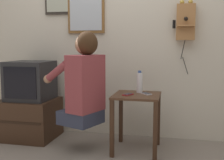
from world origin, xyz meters
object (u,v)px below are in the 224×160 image
at_px(television, 30,80).
at_px(wall_phone_antique, 186,22).
at_px(person, 84,81).
at_px(cell_phone_held, 128,94).
at_px(water_bottle, 140,82).
at_px(cell_phone_spare, 146,94).
at_px(wall_mirror, 86,7).

bearing_deg(television, wall_phone_antique, 9.19).
height_order(person, cell_phone_held, person).
xyz_separation_m(cell_phone_held, water_bottle, (0.09, 0.18, 0.10)).
xyz_separation_m(wall_phone_antique, cell_phone_spare, (-0.38, -0.40, -0.74)).
xyz_separation_m(wall_phone_antique, cell_phone_held, (-0.55, -0.49, -0.74)).
distance_m(wall_mirror, water_bottle, 1.15).
height_order(television, cell_phone_spare, television).
relative_size(person, water_bottle, 4.04).
height_order(wall_mirror, cell_phone_held, wall_mirror).
distance_m(television, wall_mirror, 1.09).
bearing_deg(cell_phone_spare, cell_phone_held, 168.20).
bearing_deg(cell_phone_held, water_bottle, 86.40).
xyz_separation_m(television, water_bottle, (1.28, -0.03, 0.02)).
relative_size(person, cell_phone_held, 6.81).
bearing_deg(cell_phone_held, wall_mirror, 163.36).
bearing_deg(water_bottle, wall_phone_antique, 34.10).
bearing_deg(television, wall_mirror, 28.95).
distance_m(wall_phone_antique, cell_phone_spare, 0.92).
bearing_deg(cell_phone_spare, wall_mirror, 112.05).
bearing_deg(wall_phone_antique, cell_phone_spare, -133.45).
bearing_deg(cell_phone_held, cell_phone_spare, 51.23).
xyz_separation_m(wall_mirror, water_bottle, (0.70, -0.35, -0.84)).
relative_size(television, cell_phone_held, 3.42).
bearing_deg(cell_phone_held, wall_phone_antique, 65.88).
relative_size(cell_phone_held, cell_phone_spare, 1.02).
xyz_separation_m(person, cell_phone_held, (0.44, 0.07, -0.13)).
distance_m(person, wall_phone_antique, 1.29).
height_order(wall_phone_antique, water_bottle, wall_phone_antique).
height_order(person, wall_phone_antique, wall_phone_antique).
xyz_separation_m(person, wall_phone_antique, (0.99, 0.56, 0.62)).
bearing_deg(cell_phone_held, person, -145.89).
bearing_deg(person, water_bottle, -43.15).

